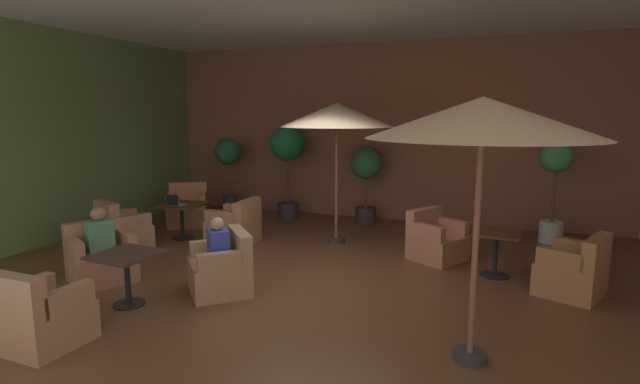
{
  "coord_description": "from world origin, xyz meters",
  "views": [
    {
      "loc": [
        2.5,
        -6.19,
        2.36
      ],
      "look_at": [
        0.0,
        0.43,
        1.19
      ],
      "focal_mm": 26.84,
      "sensor_mm": 36.0,
      "label": 1
    }
  ],
  "objects_px": {
    "armchair_mid_center_south": "(41,318)",
    "potted_tree_mid_right": "(555,177)",
    "patio_umbrella_center_beige": "(482,120)",
    "iced_drink_cup": "(177,201)",
    "potted_tree_right_corner": "(228,160)",
    "armchair_front_left_north": "(122,232)",
    "armchair_mid_center_north": "(222,270)",
    "potted_tree_mid_left": "(287,152)",
    "cafe_table_mid_center": "(127,265)",
    "armchair_front_right_north": "(436,241)",
    "armchair_front_right_east": "(574,272)",
    "patio_umbrella_tall_red": "(337,116)",
    "armchair_front_left_east": "(235,227)",
    "armchair_mid_center_east": "(101,259)",
    "armchair_front_left_south": "(188,209)",
    "patron_blue_shirt": "(218,243)",
    "open_laptop": "(175,202)",
    "potted_tree_left_corner": "(366,172)",
    "patron_by_window": "(100,232)",
    "cafe_table_front_left": "(182,211)",
    "cafe_table_front_right": "(496,244)"
  },
  "relations": [
    {
      "from": "patio_umbrella_tall_red",
      "to": "cafe_table_mid_center",
      "type": "bearing_deg",
      "value": -111.58
    },
    {
      "from": "armchair_mid_center_south",
      "to": "open_laptop",
      "type": "distance_m",
      "value": 4.22
    },
    {
      "from": "patron_blue_shirt",
      "to": "iced_drink_cup",
      "type": "bearing_deg",
      "value": 136.61
    },
    {
      "from": "cafe_table_front_left",
      "to": "patio_umbrella_tall_red",
      "type": "height_order",
      "value": "patio_umbrella_tall_red"
    },
    {
      "from": "cafe_table_front_left",
      "to": "armchair_front_left_east",
      "type": "xyz_separation_m",
      "value": [
        1.13,
        0.03,
        -0.21
      ]
    },
    {
      "from": "potted_tree_left_corner",
      "to": "patron_by_window",
      "type": "relative_size",
      "value": 2.62
    },
    {
      "from": "armchair_front_left_north",
      "to": "potted_tree_right_corner",
      "type": "height_order",
      "value": "potted_tree_right_corner"
    },
    {
      "from": "armchair_mid_center_south",
      "to": "iced_drink_cup",
      "type": "distance_m",
      "value": 4.35
    },
    {
      "from": "iced_drink_cup",
      "to": "potted_tree_mid_right",
      "type": "bearing_deg",
      "value": 17.93
    },
    {
      "from": "armchair_front_right_north",
      "to": "armchair_mid_center_north",
      "type": "bearing_deg",
      "value": -134.86
    },
    {
      "from": "potted_tree_mid_right",
      "to": "open_laptop",
      "type": "xyz_separation_m",
      "value": [
        -6.59,
        -2.27,
        -0.5
      ]
    },
    {
      "from": "open_laptop",
      "to": "potted_tree_right_corner",
      "type": "bearing_deg",
      "value": 97.39
    },
    {
      "from": "iced_drink_cup",
      "to": "armchair_front_right_north",
      "type": "bearing_deg",
      "value": 4.13
    },
    {
      "from": "armchair_front_right_east",
      "to": "patio_umbrella_tall_red",
      "type": "bearing_deg",
      "value": 159.93
    },
    {
      "from": "patron_blue_shirt",
      "to": "patron_by_window",
      "type": "bearing_deg",
      "value": -173.5
    },
    {
      "from": "patio_umbrella_center_beige",
      "to": "iced_drink_cup",
      "type": "xyz_separation_m",
      "value": [
        -5.51,
        2.83,
        -1.58
      ]
    },
    {
      "from": "cafe_table_front_left",
      "to": "armchair_mid_center_east",
      "type": "relative_size",
      "value": 0.8
    },
    {
      "from": "cafe_table_front_left",
      "to": "armchair_front_left_east",
      "type": "bearing_deg",
      "value": 1.58
    },
    {
      "from": "armchair_front_left_north",
      "to": "potted_tree_left_corner",
      "type": "distance_m",
      "value": 4.96
    },
    {
      "from": "armchair_mid_center_north",
      "to": "potted_tree_left_corner",
      "type": "bearing_deg",
      "value": 81.39
    },
    {
      "from": "potted_tree_mid_right",
      "to": "potted_tree_right_corner",
      "type": "distance_m",
      "value": 6.91
    },
    {
      "from": "armchair_mid_center_north",
      "to": "armchair_mid_center_south",
      "type": "bearing_deg",
      "value": -114.49
    },
    {
      "from": "armchair_mid_center_north",
      "to": "armchair_mid_center_south",
      "type": "distance_m",
      "value": 2.15
    },
    {
      "from": "armchair_front_left_east",
      "to": "potted_tree_mid_left",
      "type": "bearing_deg",
      "value": 90.37
    },
    {
      "from": "armchair_front_right_east",
      "to": "armchair_mid_center_north",
      "type": "height_order",
      "value": "armchair_front_right_east"
    },
    {
      "from": "armchair_front_right_north",
      "to": "patio_umbrella_center_beige",
      "type": "xyz_separation_m",
      "value": [
        0.73,
        -3.17,
        2.0
      ]
    },
    {
      "from": "patio_umbrella_center_beige",
      "to": "armchair_front_right_east",
      "type": "bearing_deg",
      "value": 62.66
    },
    {
      "from": "cafe_table_mid_center",
      "to": "potted_tree_mid_left",
      "type": "bearing_deg",
      "value": 92.72
    },
    {
      "from": "patio_umbrella_tall_red",
      "to": "patron_by_window",
      "type": "relative_size",
      "value": 4.02
    },
    {
      "from": "armchair_front_right_north",
      "to": "potted_tree_mid_left",
      "type": "height_order",
      "value": "potted_tree_mid_left"
    },
    {
      "from": "armchair_mid_center_south",
      "to": "potted_tree_mid_left",
      "type": "distance_m",
      "value": 6.61
    },
    {
      "from": "armchair_front_right_north",
      "to": "patio_umbrella_center_beige",
      "type": "distance_m",
      "value": 3.82
    },
    {
      "from": "cafe_table_front_right",
      "to": "patio_umbrella_tall_red",
      "type": "relative_size",
      "value": 0.27
    },
    {
      "from": "potted_tree_left_corner",
      "to": "potted_tree_mid_left",
      "type": "relative_size",
      "value": 0.79
    },
    {
      "from": "armchair_front_left_north",
      "to": "armchair_front_right_east",
      "type": "xyz_separation_m",
      "value": [
        7.06,
        0.43,
        -0.01
      ]
    },
    {
      "from": "cafe_table_mid_center",
      "to": "potted_tree_right_corner",
      "type": "distance_m",
      "value": 5.57
    },
    {
      "from": "armchair_mid_center_south",
      "to": "potted_tree_mid_right",
      "type": "xyz_separation_m",
      "value": [
        5.22,
        6.24,
        0.9
      ]
    },
    {
      "from": "potted_tree_left_corner",
      "to": "potted_tree_mid_right",
      "type": "distance_m",
      "value": 3.64
    },
    {
      "from": "potted_tree_left_corner",
      "to": "patio_umbrella_tall_red",
      "type": "bearing_deg",
      "value": -92.95
    },
    {
      "from": "armchair_mid_center_north",
      "to": "potted_tree_mid_left",
      "type": "distance_m",
      "value": 4.83
    },
    {
      "from": "patio_umbrella_center_beige",
      "to": "potted_tree_mid_right",
      "type": "distance_m",
      "value": 5.21
    },
    {
      "from": "cafe_table_front_left",
      "to": "patio_umbrella_center_beige",
      "type": "relative_size",
      "value": 0.35
    },
    {
      "from": "patio_umbrella_center_beige",
      "to": "potted_tree_right_corner",
      "type": "relative_size",
      "value": 1.4
    },
    {
      "from": "armchair_mid_center_north",
      "to": "potted_tree_mid_right",
      "type": "relative_size",
      "value": 0.58
    },
    {
      "from": "cafe_table_front_left",
      "to": "armchair_mid_center_east",
      "type": "height_order",
      "value": "armchair_mid_center_east"
    },
    {
      "from": "armchair_front_left_east",
      "to": "armchair_mid_center_east",
      "type": "height_order",
      "value": "same"
    },
    {
      "from": "armchair_front_left_south",
      "to": "patio_umbrella_center_beige",
      "type": "height_order",
      "value": "patio_umbrella_center_beige"
    },
    {
      "from": "armchair_front_left_south",
      "to": "patron_by_window",
      "type": "relative_size",
      "value": 1.69
    },
    {
      "from": "armchair_mid_center_north",
      "to": "open_laptop",
      "type": "relative_size",
      "value": 3.16
    },
    {
      "from": "armchair_mid_center_east",
      "to": "patron_by_window",
      "type": "relative_size",
      "value": 1.72
    }
  ]
}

